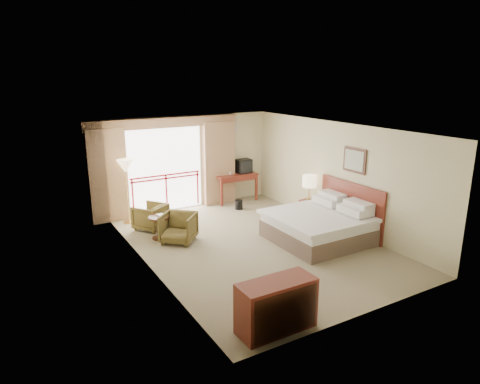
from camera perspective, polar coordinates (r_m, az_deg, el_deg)
floor at (r=10.09m, az=1.75°, el=-6.93°), size 7.00×7.00×0.00m
ceiling at (r=9.40m, az=1.89°, el=8.47°), size 7.00×7.00×0.00m
wall_back at (r=12.68m, az=-6.62°, el=4.03°), size 5.00×0.00×5.00m
wall_front at (r=7.09m, az=17.07°, el=-5.86°), size 5.00×0.00×5.00m
wall_left at (r=8.64m, az=-12.39°, el=-1.68°), size 0.00×7.00×7.00m
wall_right at (r=11.15m, az=12.78°, el=2.16°), size 0.00×7.00×7.00m
balcony_door at (r=12.40m, az=-9.94°, el=2.93°), size 2.40×0.00×2.40m
balcony_railing at (r=12.47m, az=-9.83°, el=1.18°), size 2.09×0.03×1.02m
curtain_left at (r=11.82m, az=-17.23°, el=2.09°), size 1.00×0.26×2.50m
curtain_right at (r=12.93m, az=-2.88°, el=3.88°), size 1.00×0.26×2.50m
valance at (r=12.09m, az=-10.07°, el=9.10°), size 4.40×0.22×0.28m
hvac_vent at (r=13.07m, az=-1.42°, el=8.91°), size 0.50×0.04×0.50m
bed at (r=10.35m, az=10.62°, el=-4.39°), size 2.13×2.06×0.97m
headboard at (r=10.89m, az=14.54°, el=-2.09°), size 0.06×2.10×1.30m
framed_art at (r=10.61m, az=15.02°, el=4.11°), size 0.04×0.72×0.60m
nightstand at (r=11.72m, az=9.24°, el=-2.45°), size 0.42×0.49×0.56m
table_lamp at (r=11.54m, az=9.25°, el=1.39°), size 0.38×0.38×0.67m
phone at (r=11.49m, az=9.59°, el=-1.18°), size 0.20×0.16×0.08m
desk at (r=13.28m, az=-0.82°, el=1.70°), size 1.34×0.65×0.88m
tv at (r=13.28m, az=0.44°, el=3.49°), size 0.47×0.37×0.43m
coffee_maker at (r=13.00m, az=-2.04°, el=2.77°), size 0.13×0.13×0.23m
cup at (r=13.04m, az=-1.35°, el=2.52°), size 0.08×0.08×0.10m
wastebasket at (r=12.55m, az=-0.15°, el=-1.69°), size 0.26×0.26×0.28m
armchair_far at (r=11.25m, az=-11.77°, el=-4.84°), size 0.99×1.00×0.66m
armchair_near at (r=10.32m, az=-8.13°, el=-6.58°), size 1.07×1.07×0.70m
side_table at (r=10.45m, az=-10.73°, el=-4.16°), size 0.51×0.51×0.56m
book at (r=10.39m, az=-10.78°, el=-3.22°), size 0.25×0.29×0.02m
floor_lamp at (r=11.48m, az=-15.04°, el=3.02°), size 0.44×0.44×1.71m
dresser at (r=6.81m, az=4.90°, el=-14.88°), size 1.23×0.52×0.82m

